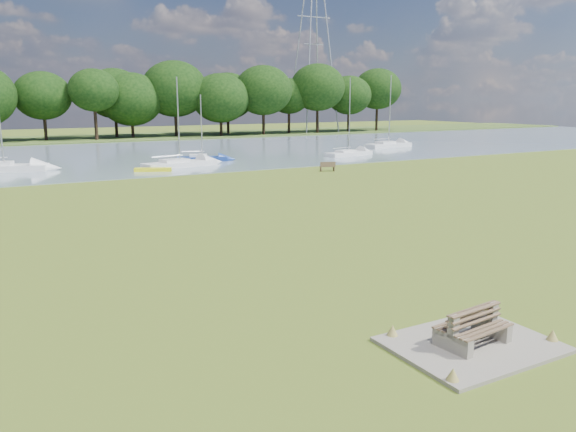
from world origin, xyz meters
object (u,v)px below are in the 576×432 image
bench_pair (473,328)px  riverbank_bench (328,167)px  sailboat_4 (348,152)px  pylon (314,16)px  sailboat_5 (388,144)px  sailboat_0 (179,162)px  kayak (153,170)px  sailboat_3 (202,157)px  sailboat_1 (3,166)px

bench_pair → riverbank_bench: bearing=57.0°
riverbank_bench → sailboat_4: size_ratio=0.17×
pylon → sailboat_5: pylon is taller
sailboat_0 → sailboat_4: 20.30m
kayak → pylon: pylon is taller
bench_pair → sailboat_5: size_ratio=0.22×
bench_pair → kayak: bearing=80.1°
sailboat_0 → pylon: bearing=33.7°
pylon → sailboat_3: pylon is taller
bench_pair → sailboat_1: (-8.78, 46.15, 0.03)m
riverbank_bench → pylon: 63.47m
bench_pair → sailboat_0: size_ratio=0.24×
sailboat_4 → kayak: bearing=176.0°
bench_pair → sailboat_0: 42.19m
riverbank_bench → sailboat_5: sailboat_5 is taller
kayak → sailboat_3: sailboat_3 is taller
riverbank_bench → kayak: 15.55m
bench_pair → sailboat_1: 46.98m
bench_pair → kayak: (2.83, 39.56, -0.31)m
sailboat_1 → sailboat_5: 46.37m
sailboat_4 → pylon: bearing=51.4°
sailboat_5 → sailboat_1: bearing=177.1°
riverbank_bench → kayak: riverbank_bench is taller
sailboat_0 → riverbank_bench: bearing=-53.7°
sailboat_3 → sailboat_5: 28.10m
pylon → sailboat_4: bearing=-116.6°
bench_pair → sailboat_3: size_ratio=0.30×
kayak → sailboat_5: sailboat_5 is taller
bench_pair → kayak: size_ratio=0.62×
kayak → bench_pair: bearing=-71.7°
sailboat_0 → sailboat_5: bearing=1.6°
kayak → riverbank_bench: bearing=-5.2°
sailboat_0 → bench_pair: bearing=-110.4°
bench_pair → sailboat_4: sailboat_4 is taller
sailboat_1 → sailboat_4: size_ratio=0.91×
sailboat_1 → sailboat_4: sailboat_4 is taller
sailboat_3 → sailboat_4: 16.81m
kayak → pylon: bearing=67.7°
pylon → sailboat_1: bearing=-145.8°
sailboat_0 → sailboat_3: sailboat_0 is taller
bench_pair → kayak: bench_pair is taller
kayak → sailboat_1: 13.36m
riverbank_bench → sailboat_1: sailboat_1 is taller
pylon → sailboat_5: size_ratio=3.70×
kayak → sailboat_3: size_ratio=0.48×
bench_pair → kayak: 39.66m
pylon → sailboat_0: pylon is taller
riverbank_bench → kayak: size_ratio=0.45×
sailboat_3 → sailboat_4: size_ratio=0.78×
bench_pair → riverbank_bench: size_ratio=1.38×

